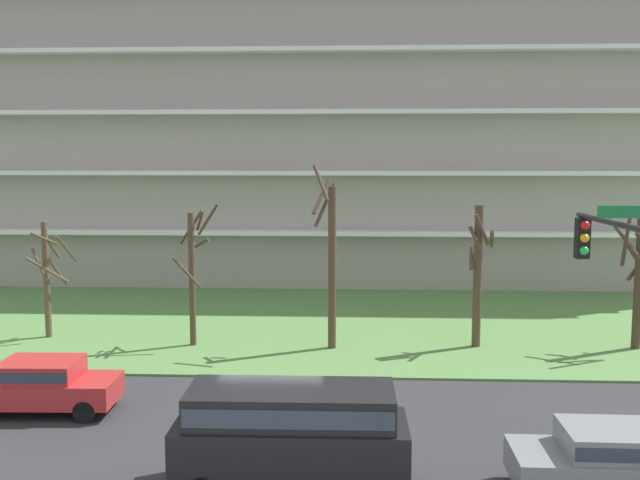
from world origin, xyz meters
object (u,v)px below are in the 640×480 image
tree_far_left (48,275)px  sedan_red_center_right (41,383)px  tree_far_right (638,270)px  sedan_gray_near_left (613,458)px  tree_left (193,271)px  tree_right (478,272)px  tree_center (331,259)px  van_black_center_left (291,430)px

tree_far_left → sedan_red_center_right: bearing=-68.0°
tree_far_right → sedan_gray_near_left: size_ratio=1.27×
tree_left → tree_right: bearing=1.2°
tree_center → van_black_center_left: bearing=-92.6°
tree_far_right → tree_right: bearing=179.5°
tree_right → sedan_red_center_right: bearing=-151.5°
tree_far_right → tree_far_left: bearing=178.4°
tree_far_left → van_black_center_left: (11.11, -12.74, -1.32)m
sedan_gray_near_left → sedan_red_center_right: (-14.89, 4.50, 0.00)m
tree_left → sedan_gray_near_left: size_ratio=1.30×
tree_right → sedan_gray_near_left: (0.85, -12.13, -2.16)m
tree_left → van_black_center_left: tree_left is taller
tree_center → tree_right: size_ratio=1.28×
tree_far_left → tree_center: bearing=-5.2°
tree_left → van_black_center_left: 12.97m
sedan_gray_near_left → van_black_center_left: 7.14m
tree_center → tree_left: bearing=177.8°
sedan_gray_near_left → van_black_center_left: size_ratio=0.85×
tree_center → tree_far_right: 11.86m
van_black_center_left → tree_left: bearing=112.0°
tree_center → tree_far_right: (11.84, 0.40, -0.42)m
tree_right → tree_far_right: 6.11m
tree_right → sedan_gray_near_left: size_ratio=1.28×
sedan_gray_near_left → van_black_center_left: van_black_center_left is taller
tree_far_left → tree_center: tree_center is taller
tree_center → sedan_red_center_right: size_ratio=1.62×
tree_right → van_black_center_left: tree_right is taller
tree_far_left → tree_center: size_ratio=0.68×
tree_far_left → tree_center: (11.64, -1.05, 0.88)m
tree_right → van_black_center_left: bearing=-117.3°
tree_far_left → tree_far_right: bearing=-1.6°
tree_center → van_black_center_left: tree_center is taller
tree_far_left → sedan_red_center_right: size_ratio=1.10×
tree_far_right → tree_left: bearing=-179.4°
tree_far_left → sedan_red_center_right: (3.34, -8.24, -1.84)m
tree_far_left → sedan_gray_near_left: bearing=-35.0°
van_black_center_left → sedan_red_center_right: (-7.77, 4.50, -0.52)m
tree_right → tree_center: bearing=-175.5°
tree_far_left → tree_far_right: (23.48, -0.66, 0.45)m
tree_far_right → sedan_red_center_right: (-20.14, -7.58, -2.30)m
tree_far_left → sedan_gray_near_left: 22.32m
van_black_center_left → tree_far_right: bearing=43.9°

